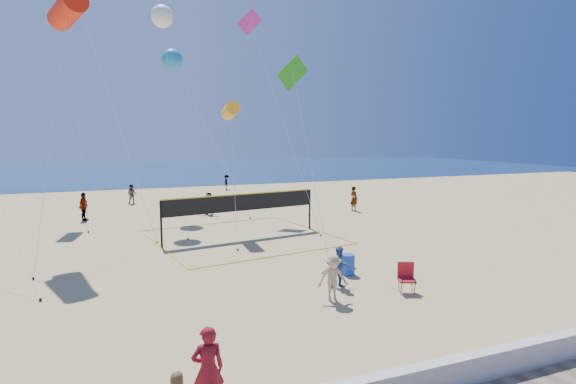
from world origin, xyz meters
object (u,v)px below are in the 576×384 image
object	(u,v)px
woman	(208,370)
trash_barrel	(348,265)
camp_chair	(406,276)
volleyball_net	(242,208)

from	to	relation	value
woman	trash_barrel	xyz separation A→B (m)	(6.69, 6.62, -0.47)
woman	camp_chair	bearing A→B (deg)	-150.47
trash_barrel	volleyball_net	world-z (taller)	volleyball_net
woman	volleyball_net	xyz separation A→B (m)	(4.66, 14.27, 0.71)
woman	trash_barrel	world-z (taller)	woman
woman	trash_barrel	size ratio (longest dim) A/B	2.20
woman	camp_chair	xyz separation A→B (m)	(7.56, 4.17, -0.28)
woman	camp_chair	size ratio (longest dim) A/B	1.52
woman	camp_chair	distance (m)	8.63
woman	volleyball_net	size ratio (longest dim) A/B	0.17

